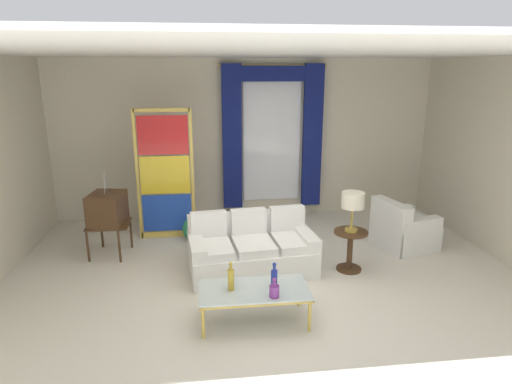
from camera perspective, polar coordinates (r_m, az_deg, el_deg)
The scene contains 16 objects.
ground_plane at distance 6.09m, azimuth 1.50°, elevation -11.88°, with size 16.00×16.00×0.00m, color silver.
wall_rear at distance 8.53m, azimuth -1.44°, elevation 6.87°, with size 8.00×0.12×3.00m, color beige.
wall_right at distance 7.54m, azimuth 29.60°, elevation 3.60°, with size 0.12×7.00×3.00m, color beige.
ceiling_slab at distance 6.18m, azimuth 0.58°, elevation 17.60°, with size 8.00×7.60×0.04m, color white.
curtained_window at distance 8.40m, azimuth 2.16°, elevation 8.38°, with size 2.00×0.17×2.70m.
couch_white_long at distance 6.38m, azimuth -0.64°, elevation -7.47°, with size 1.84×1.09×0.86m.
coffee_table at distance 5.13m, azimuth -0.24°, elevation -12.78°, with size 1.25×0.63×0.41m.
bottle_blue_decanter at distance 4.92m, azimuth 2.38°, elevation -12.57°, with size 0.11×0.11×0.23m.
bottle_crystal_tall at distance 5.03m, azimuth -3.26°, elevation -11.13°, with size 0.07×0.07×0.35m.
bottle_amber_squat at distance 5.10m, azimuth 2.37°, elevation -10.99°, with size 0.07×0.07×0.31m.
vintage_tv at distance 7.10m, azimuth -18.69°, elevation -2.24°, with size 0.62×0.66×1.35m.
armchair_white at distance 7.53m, azimuth 18.37°, elevation -4.73°, with size 0.99×0.98×0.80m.
stained_glass_divider at distance 7.51m, azimuth -11.66°, elevation 1.86°, with size 0.95×0.05×2.20m.
peacock_figurine at distance 7.42m, azimuth -7.82°, elevation -4.92°, with size 0.44×0.60×0.50m.
round_side_table at distance 6.49m, azimuth 12.07°, elevation -6.96°, with size 0.48×0.48×0.59m.
table_lamp_brass at distance 6.26m, azimuth 12.42°, elevation -1.27°, with size 0.32×0.32×0.57m.
Camera 1 is at (-0.80, -5.33, 2.83)m, focal length 30.91 mm.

